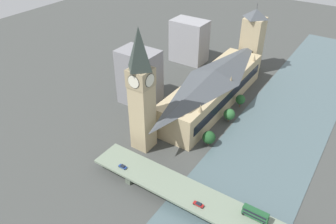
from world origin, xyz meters
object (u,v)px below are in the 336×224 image
road_bridge (224,212)px  double_decker_bus_rear (255,214)px  car_southbound_mid (123,167)px  parliament_hall (213,87)px  clock_tower (141,90)px  victoria_tower (252,41)px  car_northbound_mid (199,204)px

road_bridge → double_decker_bus_rear: (-12.46, -3.44, 3.91)m
double_decker_bus_rear → car_southbound_mid: bearing=6.5°
parliament_hall → double_decker_bus_rear: size_ratio=9.32×
clock_tower → car_southbound_mid: (-6.39, 25.52, -29.57)m
victoria_tower → car_northbound_mid: size_ratio=11.09×
clock_tower → double_decker_bus_rear: 79.25m
clock_tower → car_northbound_mid: size_ratio=14.61×
double_decker_bus_rear → car_northbound_mid: 24.05m
parliament_hall → car_northbound_mid: 94.45m
clock_tower → victoria_tower: size_ratio=1.32×
victoria_tower → road_bridge: 154.84m
clock_tower → victoria_tower: clock_tower is taller
clock_tower → road_bridge: clock_tower is taller
parliament_hall → victoria_tower: victoria_tower is taller
car_northbound_mid → car_southbound_mid: size_ratio=1.10×
victoria_tower → car_southbound_mid: victoria_tower is taller
victoria_tower → car_northbound_mid: victoria_tower is taller
road_bridge → car_northbound_mid: size_ratio=28.96×
road_bridge → car_northbound_mid: car_northbound_mid is taller
road_bridge → car_southbound_mid: size_ratio=31.89×
clock_tower → double_decker_bus_rear: size_ratio=6.25×
car_northbound_mid → parliament_hall: bearing=-66.5°
parliament_hall → victoria_tower: size_ratio=1.97×
clock_tower → car_southbound_mid: bearing=104.0°
parliament_hall → victoria_tower: 64.36m
clock_tower → car_southbound_mid: 39.57m
road_bridge → car_southbound_mid: car_southbound_mid is taller
road_bridge → victoria_tower: bearing=-71.8°
victoria_tower → road_bridge: bearing=108.2°
clock_tower → double_decker_bus_rear: (-72.10, 18.04, -27.50)m
victoria_tower → car_southbound_mid: size_ratio=12.21×
parliament_hall → road_bridge: (-48.03, 82.61, -7.72)m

